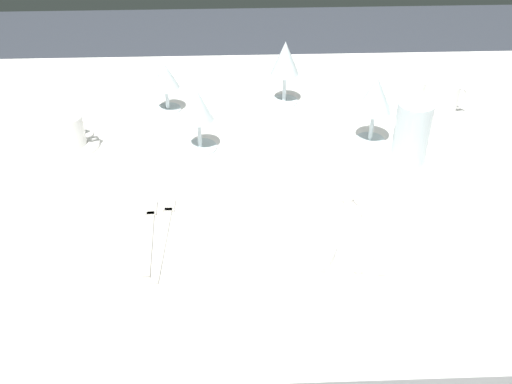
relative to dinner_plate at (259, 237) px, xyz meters
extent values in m
plane|color=#383D47|center=(0.04, 0.25, -0.75)|extent=(6.00, 6.00, 0.00)
cube|color=white|center=(0.04, 0.25, -0.03)|extent=(1.80, 1.10, 0.04)
cube|color=white|center=(0.04, 0.80, -0.14)|extent=(1.80, 0.01, 0.18)
cylinder|color=white|center=(0.00, 0.00, 0.00)|extent=(0.28, 0.28, 0.02)
cube|color=beige|center=(-0.17, 0.00, -0.01)|extent=(0.02, 0.20, 0.00)
cube|color=beige|center=(-0.16, 0.11, -0.01)|extent=(0.02, 0.04, 0.00)
cube|color=beige|center=(-0.19, 0.00, -0.01)|extent=(0.02, 0.17, 0.00)
cube|color=beige|center=(-0.20, 0.10, -0.01)|extent=(0.02, 0.04, 0.00)
cube|color=beige|center=(0.17, 0.01, -0.01)|extent=(0.03, 0.20, 0.00)
ellipsoid|color=beige|center=(0.17, 0.12, -0.01)|extent=(0.03, 0.04, 0.01)
cube|color=beige|center=(0.20, 0.00, -0.01)|extent=(0.02, 0.20, 0.00)
ellipsoid|color=beige|center=(0.20, 0.11, -0.01)|extent=(0.03, 0.04, 0.01)
cylinder|color=white|center=(0.44, 0.43, 0.00)|extent=(0.13, 0.13, 0.01)
cylinder|color=white|center=(0.44, 0.43, 0.04)|extent=(0.08, 0.08, 0.07)
torus|color=white|center=(0.48, 0.43, 0.04)|extent=(0.05, 0.01, 0.05)
cylinder|color=white|center=(-0.40, 0.33, 0.00)|extent=(0.13, 0.13, 0.01)
cylinder|color=white|center=(-0.40, 0.33, 0.03)|extent=(0.07, 0.07, 0.07)
torus|color=white|center=(-0.36, 0.33, 0.04)|extent=(0.05, 0.01, 0.05)
cylinder|color=silver|center=(-0.20, 0.49, -0.01)|extent=(0.06, 0.06, 0.01)
cylinder|color=silver|center=(-0.20, 0.49, 0.02)|extent=(0.01, 0.01, 0.06)
cone|color=silver|center=(-0.20, 0.49, 0.08)|extent=(0.06, 0.06, 0.06)
cylinder|color=silver|center=(-0.11, 0.31, -0.01)|extent=(0.07, 0.07, 0.01)
cylinder|color=silver|center=(-0.11, 0.31, 0.03)|extent=(0.01, 0.01, 0.07)
cone|color=silver|center=(-0.11, 0.31, 0.10)|extent=(0.06, 0.06, 0.07)
cylinder|color=silver|center=(0.08, 0.51, -0.01)|extent=(0.07, 0.07, 0.01)
cylinder|color=silver|center=(0.08, 0.51, 0.03)|extent=(0.01, 0.01, 0.07)
cone|color=silver|center=(0.08, 0.51, 0.11)|extent=(0.07, 0.07, 0.08)
cylinder|color=silver|center=(0.26, 0.33, -0.01)|extent=(0.06, 0.06, 0.01)
cylinder|color=silver|center=(0.26, 0.33, 0.03)|extent=(0.01, 0.01, 0.07)
cone|color=silver|center=(0.26, 0.33, 0.11)|extent=(0.08, 0.08, 0.08)
cylinder|color=silver|center=(0.32, 0.25, 0.06)|extent=(0.07, 0.07, 0.13)
cylinder|color=#C68C1E|center=(0.32, 0.25, 0.03)|extent=(0.07, 0.07, 0.08)
camera|label=1|loc=(-0.04, -0.83, 0.71)|focal=43.50mm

